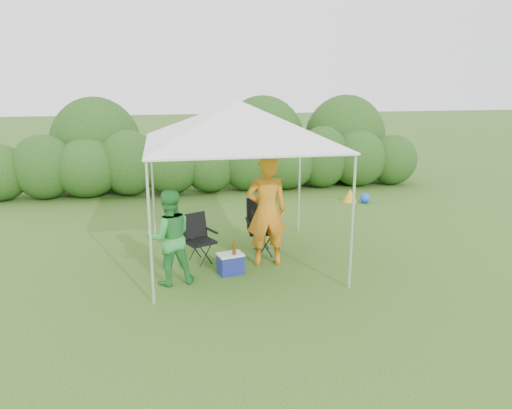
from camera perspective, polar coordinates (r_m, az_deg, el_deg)
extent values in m
plane|color=#3D641F|center=(8.57, -1.34, -7.57)|extent=(70.00, 70.00, 0.00)
cylinder|color=#382616|center=(14.79, -27.01, 0.97)|extent=(0.12, 0.12, 0.30)
ellipsoid|color=#274E18|center=(14.38, -23.13, 3.95)|extent=(1.65, 1.40, 1.73)
cylinder|color=#382616|center=(14.52, -22.85, 1.19)|extent=(0.12, 0.12, 0.30)
ellipsoid|color=#274E18|center=(14.19, -18.75, 3.92)|extent=(1.80, 1.53, 1.57)
cylinder|color=#382616|center=(14.32, -18.54, 1.42)|extent=(0.12, 0.12, 0.30)
ellipsoid|color=#274E18|center=(14.06, -14.33, 4.61)|extent=(1.58, 1.34, 1.80)
cylinder|color=#382616|center=(14.20, -14.15, 1.63)|extent=(0.12, 0.12, 0.30)
ellipsoid|color=#274E18|center=(14.04, -9.82, 4.53)|extent=(1.73, 1.47, 1.65)
cylinder|color=#382616|center=(14.17, -9.70, 1.85)|extent=(0.12, 0.12, 0.30)
ellipsoid|color=#274E18|center=(14.11, -5.32, 4.42)|extent=(1.50, 1.28, 1.50)
cylinder|color=#382616|center=(14.23, -5.26, 2.04)|extent=(0.12, 0.12, 0.30)
ellipsoid|color=#274E18|center=(14.23, -0.90, 5.03)|extent=(1.65, 1.40, 1.73)
cylinder|color=#382616|center=(14.37, -0.89, 2.23)|extent=(0.12, 0.12, 0.30)
ellipsoid|color=#274E18|center=(14.47, 3.42, 4.87)|extent=(1.80, 1.53, 1.57)
cylinder|color=#382616|center=(14.59, 3.38, 2.40)|extent=(0.12, 0.12, 0.30)
ellipsoid|color=#274E18|center=(14.75, 7.60, 5.40)|extent=(1.57, 1.34, 1.80)
cylinder|color=#382616|center=(14.89, 7.51, 2.55)|extent=(0.12, 0.12, 0.30)
ellipsoid|color=#274E18|center=(15.14, 11.57, 5.18)|extent=(1.72, 1.47, 1.65)
cylinder|color=#382616|center=(15.26, 11.45, 2.68)|extent=(0.12, 0.12, 0.30)
ellipsoid|color=#274E18|center=(15.60, 15.33, 4.94)|extent=(1.50, 1.28, 1.50)
cylinder|color=#382616|center=(15.71, 15.18, 2.79)|extent=(0.12, 0.12, 0.30)
cylinder|color=silver|center=(7.18, -12.00, -3.44)|extent=(0.04, 0.04, 2.10)
cylinder|color=silver|center=(7.69, 10.95, -2.17)|extent=(0.04, 0.04, 2.10)
cylinder|color=silver|center=(10.07, -11.70, 1.79)|extent=(0.04, 0.04, 2.10)
cylinder|color=silver|center=(10.44, 4.99, 2.49)|extent=(0.04, 0.04, 2.10)
cube|color=white|center=(8.50, -1.98, 7.04)|extent=(3.10, 3.10, 0.03)
pyramid|color=white|center=(8.46, -2.00, 9.49)|extent=(3.10, 3.10, 0.70)
cube|color=black|center=(9.22, 0.85, -3.00)|extent=(0.58, 0.54, 0.05)
cube|color=black|center=(9.36, 0.66, -0.83)|extent=(0.56, 0.19, 0.53)
cube|color=black|center=(9.13, -0.93, -1.92)|extent=(0.08, 0.47, 0.03)
cube|color=black|center=(9.20, 2.62, -1.80)|extent=(0.08, 0.47, 0.03)
cylinder|color=black|center=(9.04, -0.43, -4.84)|extent=(0.03, 0.03, 0.45)
cylinder|color=black|center=(9.10, 2.50, -4.72)|extent=(0.03, 0.03, 0.45)
cylinder|color=black|center=(9.48, -0.75, -3.90)|extent=(0.03, 0.03, 0.45)
cylinder|color=black|center=(9.54, 2.05, -3.80)|extent=(0.03, 0.03, 0.45)
cube|color=black|center=(8.87, -6.42, -4.25)|extent=(0.61, 0.59, 0.05)
cube|color=black|center=(8.96, -7.08, -2.38)|extent=(0.48, 0.31, 0.45)
cube|color=black|center=(8.71, -7.85, -3.53)|extent=(0.21, 0.38, 0.03)
cube|color=black|center=(8.93, -5.08, -2.99)|extent=(0.21, 0.38, 0.03)
cylinder|color=black|center=(8.68, -6.90, -6.02)|extent=(0.02, 0.02, 0.38)
cylinder|color=black|center=(8.86, -4.63, -5.52)|extent=(0.02, 0.02, 0.38)
cylinder|color=black|center=(9.02, -8.10, -5.28)|extent=(0.02, 0.02, 0.38)
cylinder|color=black|center=(9.19, -5.90, -4.81)|extent=(0.02, 0.02, 0.38)
imported|color=orange|center=(8.56, 1.24, -0.74)|extent=(0.71, 0.48, 1.93)
imported|color=green|center=(7.94, -9.87, -3.72)|extent=(0.82, 0.69, 1.53)
cube|color=navy|center=(8.41, -2.94, -6.85)|extent=(0.45, 0.37, 0.32)
cube|color=silver|center=(8.35, -2.96, -5.73)|extent=(0.48, 0.39, 0.03)
cylinder|color=#592D0C|center=(8.27, -2.52, -4.93)|extent=(0.06, 0.06, 0.24)
cone|color=orange|center=(13.31, 10.70, 1.03)|extent=(0.39, 0.39, 0.33)
sphere|color=blue|center=(13.24, 12.35, 0.73)|extent=(0.26, 0.26, 0.26)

